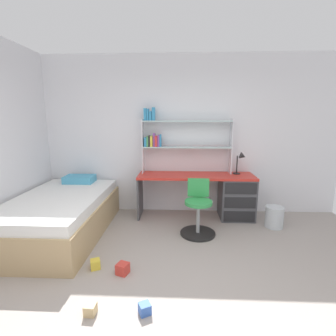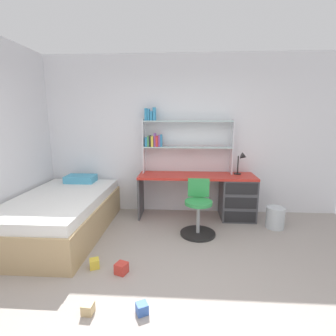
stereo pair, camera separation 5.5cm
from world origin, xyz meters
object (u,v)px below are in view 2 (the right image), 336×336
swivel_chair (198,213)px  bed_platform (61,214)px  desk (227,194)px  waste_bin (275,218)px  desk_lamp (242,160)px  toy_block_blue_3 (142,308)px  toy_block_natural_0 (88,309)px  bookshelf_hutch (175,136)px  toy_block_yellow_1 (94,264)px  toy_block_red_2 (121,268)px

swivel_chair → bed_platform: bearing=-177.2°
desk → waste_bin: (0.70, -0.38, -0.25)m
desk → desk_lamp: desk_lamp is taller
bed_platform → toy_block_blue_3: size_ratio=21.71×
bed_platform → desk_lamp: bearing=16.2°
desk_lamp → toy_block_natural_0: desk_lamp is taller
bed_platform → toy_block_natural_0: bearing=-57.5°
waste_bin → bookshelf_hutch: bearing=161.3°
toy_block_natural_0 → toy_block_yellow_1: bearing=105.0°
toy_block_natural_0 → toy_block_yellow_1: size_ratio=0.91×
bed_platform → toy_block_natural_0: bed_platform is taller
waste_bin → toy_block_yellow_1: (-2.46, -1.23, -0.11)m
waste_bin → toy_block_red_2: bearing=-148.3°
toy_block_blue_3 → toy_block_natural_0: bearing=-176.4°
bed_platform → toy_block_blue_3: (1.45, -1.50, -0.25)m
desk_lamp → toy_block_yellow_1: size_ratio=3.63×
waste_bin → toy_block_red_2: waste_bin is taller
desk → bookshelf_hutch: bookshelf_hutch is taller
desk_lamp → toy_block_yellow_1: (-2.00, -1.67, -0.95)m
bed_platform → toy_block_red_2: size_ratio=17.26×
desk → toy_block_natural_0: (-1.58, -2.28, -0.37)m
toy_block_natural_0 → bookshelf_hutch: bearing=74.4°
desk → bed_platform: (-2.55, -0.75, -0.12)m
toy_block_natural_0 → desk_lamp: bearing=52.2°
toy_block_natural_0 → toy_block_blue_3: 0.48m
bookshelf_hutch → toy_block_natural_0: size_ratio=16.00×
bookshelf_hutch → toy_block_red_2: (-0.53, -1.85, -1.33)m
toy_block_natural_0 → toy_block_yellow_1: 0.70m
toy_block_yellow_1 → bookshelf_hutch: bearing=63.9°
desk_lamp → toy_block_natural_0: 3.12m
bookshelf_hutch → swivel_chair: (0.37, -0.81, -1.06)m
toy_block_blue_3 → desk_lamp: bearing=59.9°
desk → toy_block_natural_0: desk is taller
swivel_chair → waste_bin: (1.22, 0.28, -0.16)m
desk_lamp → toy_block_blue_3: (-1.34, -2.32, -0.96)m
toy_block_natural_0 → toy_block_blue_3: (0.48, 0.03, 0.00)m
toy_block_red_2 → waste_bin: bearing=31.7°
toy_block_red_2 → toy_block_blue_3: (0.32, -0.57, -0.01)m
desk_lamp → bed_platform: 3.00m
bookshelf_hutch → desk: bearing=-10.3°
desk_lamp → bed_platform: (-2.80, -0.81, -0.71)m
bookshelf_hutch → toy_block_blue_3: size_ratio=16.00×
bookshelf_hutch → toy_block_yellow_1: (-0.87, -1.77, -1.33)m
toy_block_blue_3 → bed_platform: bearing=134.0°
desk_lamp → toy_block_yellow_1: desk_lamp is taller
swivel_chair → toy_block_red_2: 1.40m
swivel_chair → toy_block_natural_0: bearing=-122.9°
bookshelf_hutch → toy_block_yellow_1: bookshelf_hutch is taller
desk → toy_block_natural_0: 2.80m
desk → swivel_chair: size_ratio=2.42×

